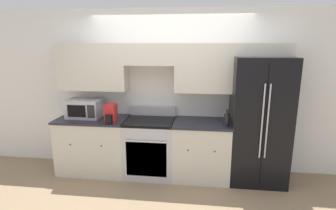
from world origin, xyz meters
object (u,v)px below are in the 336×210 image
object	(u,v)px
refrigerator	(258,120)
microwave	(85,108)
oven_range	(150,147)
bottle	(227,120)

from	to	relation	value
refrigerator	microwave	bearing A→B (deg)	-179.74
oven_range	microwave	xyz separation A→B (m)	(-1.07, 0.05, 0.59)
oven_range	refrigerator	world-z (taller)	refrigerator
microwave	bottle	bearing A→B (deg)	-5.35
oven_range	bottle	distance (m)	1.29
bottle	microwave	bearing A→B (deg)	174.65
oven_range	bottle	world-z (taller)	bottle
microwave	bottle	size ratio (longest dim) A/B	2.16
oven_range	microwave	bearing A→B (deg)	177.26
refrigerator	bottle	world-z (taller)	refrigerator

